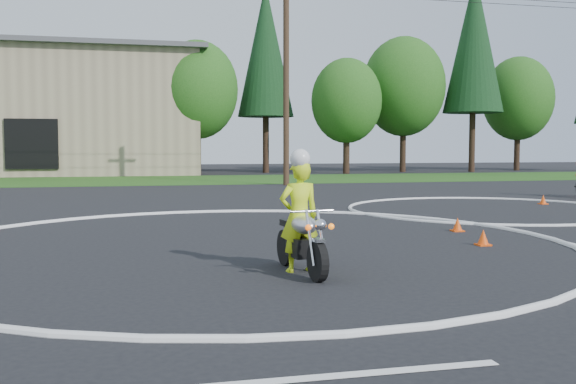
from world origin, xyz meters
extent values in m
plane|color=black|center=(0.00, 0.00, 0.00)|extent=(120.00, 120.00, 0.00)
cube|color=#1E4714|center=(0.00, 27.00, 0.01)|extent=(120.00, 10.00, 0.02)
torus|color=silver|center=(0.00, 3.00, 0.01)|extent=(12.12, 12.12, 0.12)
torus|color=silver|center=(8.00, 8.00, 0.01)|extent=(8.10, 8.10, 0.10)
cylinder|color=black|center=(0.44, -0.52, 0.27)|extent=(0.17, 0.56, 0.55)
cylinder|color=black|center=(0.30, 0.76, 0.27)|extent=(0.17, 0.56, 0.55)
cube|color=black|center=(0.37, 0.16, 0.37)|extent=(0.31, 0.53, 0.27)
ellipsoid|color=silver|center=(0.39, -0.02, 0.71)|extent=(0.39, 0.62, 0.26)
cube|color=black|center=(0.34, 0.44, 0.68)|extent=(0.30, 0.57, 0.09)
cylinder|color=silver|center=(0.35, -0.45, 0.59)|extent=(0.08, 0.33, 0.74)
cylinder|color=silver|center=(0.52, -0.44, 0.59)|extent=(0.08, 0.33, 0.74)
cube|color=silver|center=(0.45, -0.54, 0.57)|extent=(0.15, 0.21, 0.05)
cylinder|color=silver|center=(0.42, -0.29, 0.93)|extent=(0.64, 0.10, 0.03)
sphere|color=silver|center=(0.45, -0.61, 0.78)|extent=(0.16, 0.16, 0.16)
sphere|color=#FF5B0C|center=(0.29, -0.61, 0.75)|extent=(0.08, 0.08, 0.08)
sphere|color=orange|center=(0.62, -0.57, 0.75)|extent=(0.08, 0.08, 0.08)
cylinder|color=white|center=(0.47, 0.54, 0.27)|extent=(0.15, 0.74, 0.07)
imported|color=#D0F219|center=(0.37, 0.22, 0.81)|extent=(0.63, 0.45, 1.62)
sphere|color=silver|center=(0.38, 0.18, 1.64)|extent=(0.29, 0.29, 0.29)
cone|color=#F14B0C|center=(4.79, 3.77, 0.15)|extent=(0.22, 0.22, 0.30)
cube|color=#F14B0C|center=(4.79, 3.77, 0.01)|extent=(0.24, 0.24, 0.03)
cone|color=#F14B0C|center=(10.63, 9.16, 0.15)|extent=(0.22, 0.22, 0.30)
cube|color=#F14B0C|center=(10.63, 9.16, 0.01)|extent=(0.24, 0.24, 0.03)
cone|color=#F14B0C|center=(4.28, 1.85, 0.15)|extent=(0.22, 0.22, 0.30)
cube|color=#F14B0C|center=(4.28, 1.85, 0.01)|extent=(0.24, 0.24, 0.03)
cube|color=black|center=(-8.00, 31.90, 2.00)|extent=(3.00, 0.16, 3.00)
cylinder|color=#382619|center=(2.00, 34.00, 1.62)|extent=(0.44, 0.44, 3.24)
ellipsoid|color=#1E5116|center=(2.00, 34.00, 5.58)|extent=(5.40, 5.40, 6.48)
cylinder|color=#382619|center=(7.00, 36.00, 1.98)|extent=(0.44, 0.44, 3.96)
cone|color=black|center=(7.00, 36.00, 8.63)|extent=(3.96, 3.96, 9.35)
cylinder|color=#382619|center=(12.00, 33.00, 1.44)|extent=(0.44, 0.44, 2.88)
ellipsoid|color=#1E5116|center=(12.00, 33.00, 4.96)|extent=(4.80, 4.80, 5.76)
cylinder|color=#382619|center=(17.00, 35.00, 1.80)|extent=(0.44, 0.44, 3.60)
ellipsoid|color=#1E5116|center=(17.00, 35.00, 6.20)|extent=(6.00, 6.00, 7.20)
cylinder|color=#382619|center=(22.00, 34.00, 2.16)|extent=(0.44, 0.44, 4.32)
cone|color=black|center=(22.00, 34.00, 9.42)|extent=(4.32, 4.32, 10.20)
cylinder|color=#382619|center=(27.00, 36.00, 1.62)|extent=(0.44, 0.44, 3.24)
ellipsoid|color=#1E5116|center=(27.00, 36.00, 5.58)|extent=(5.40, 5.40, 6.48)
cylinder|color=#382619|center=(-2.00, 35.00, 1.44)|extent=(0.44, 0.44, 2.88)
ellipsoid|color=#1E5116|center=(-2.00, 35.00, 4.96)|extent=(4.80, 4.80, 5.76)
cylinder|color=#473321|center=(5.00, 21.00, 5.00)|extent=(0.28, 0.28, 10.00)
cylinder|color=black|center=(15.00, 21.55, 9.20)|extent=(20.00, 0.02, 0.02)
camera|label=1|loc=(-1.89, -8.72, 1.81)|focal=40.00mm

